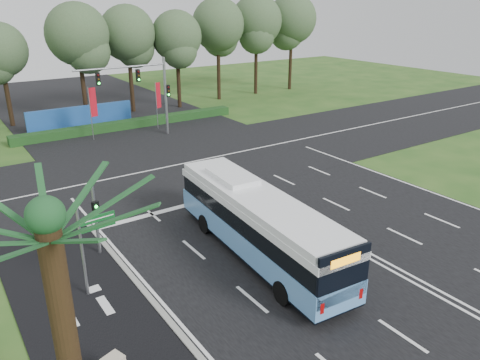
% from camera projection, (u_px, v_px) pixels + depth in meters
% --- Properties ---
extents(ground, '(120.00, 120.00, 0.00)m').
position_uv_depth(ground, '(295.00, 218.00, 26.80)').
color(ground, '#244C19').
rests_on(ground, ground).
extents(road_main, '(20.00, 120.00, 0.04)m').
position_uv_depth(road_main, '(295.00, 218.00, 26.80)').
color(road_main, black).
rests_on(road_main, ground).
extents(road_cross, '(120.00, 14.00, 0.05)m').
position_uv_depth(road_cross, '(193.00, 162.00, 36.05)').
color(road_cross, black).
rests_on(road_cross, ground).
extents(bike_path, '(5.00, 18.00, 0.06)m').
position_uv_depth(bike_path, '(96.00, 325.00, 17.91)').
color(bike_path, black).
rests_on(bike_path, ground).
extents(kerb_strip, '(0.25, 18.00, 0.12)m').
position_uv_depth(kerb_strip, '(154.00, 303.00, 19.16)').
color(kerb_strip, gray).
rests_on(kerb_strip, ground).
extents(city_bus, '(3.44, 12.23, 3.47)m').
position_uv_depth(city_bus, '(258.00, 223.00, 22.25)').
color(city_bus, '#5992CF').
rests_on(city_bus, ground).
extents(pedestrian_signal, '(0.35, 0.43, 3.84)m').
position_uv_depth(pedestrian_signal, '(96.00, 215.00, 22.29)').
color(pedestrian_signal, gray).
rests_on(pedestrian_signal, ground).
extents(street_sign, '(1.59, 0.22, 4.07)m').
position_uv_depth(street_sign, '(89.00, 239.00, 19.09)').
color(street_sign, gray).
rests_on(street_sign, ground).
extents(banner_flag_left, '(0.69, 0.18, 4.75)m').
position_uv_depth(banner_flag_left, '(92.00, 106.00, 40.69)').
color(banner_flag_left, gray).
rests_on(banner_flag_left, ground).
extents(banner_flag_mid, '(0.62, 0.30, 4.51)m').
position_uv_depth(banner_flag_mid, '(158.00, 98.00, 44.52)').
color(banner_flag_mid, gray).
rests_on(banner_flag_mid, ground).
extents(palm_tree, '(3.20, 3.20, 7.65)m').
position_uv_depth(palm_tree, '(50.00, 245.00, 10.70)').
color(palm_tree, '#382614').
rests_on(palm_tree, ground).
extents(traffic_light_gantry, '(8.41, 0.28, 7.00)m').
position_uv_depth(traffic_light_gantry, '(146.00, 86.00, 41.04)').
color(traffic_light_gantry, gray).
rests_on(traffic_light_gantry, ground).
extents(hedge, '(22.00, 1.20, 0.80)m').
position_uv_depth(hedge, '(131.00, 124.00, 45.55)').
color(hedge, '#173814').
rests_on(hedge, ground).
extents(blue_hoarding, '(10.00, 0.30, 2.20)m').
position_uv_depth(blue_hoarding, '(81.00, 117.00, 45.13)').
color(blue_hoarding, '#1C4B97').
rests_on(blue_hoarding, ground).
extents(eucalyptus_row, '(54.21, 9.69, 12.81)m').
position_uv_depth(eucalyptus_row, '(134.00, 30.00, 49.54)').
color(eucalyptus_row, black).
rests_on(eucalyptus_row, ground).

